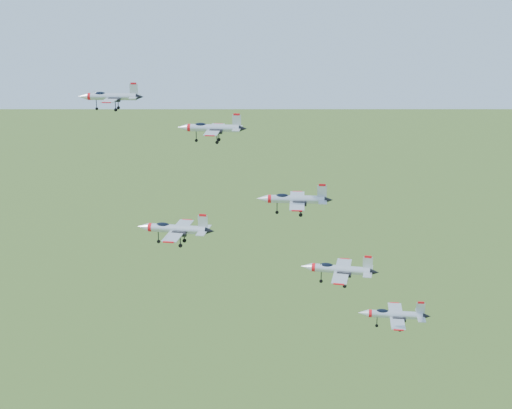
{
  "coord_description": "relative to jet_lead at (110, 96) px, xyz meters",
  "views": [
    {
      "loc": [
        13.58,
        -119.99,
        176.2
      ],
      "look_at": [
        3.12,
        -5.49,
        139.5
      ],
      "focal_mm": 50.0,
      "sensor_mm": 36.0,
      "label": 1
    }
  ],
  "objects": [
    {
      "name": "jet_right_high",
      "position": [
        17.32,
        -28.85,
        -14.91
      ],
      "size": [
        12.01,
        9.96,
        3.21
      ],
      "rotation": [
        0.0,
        0.0,
        -0.09
      ],
      "color": "silver"
    },
    {
      "name": "jet_lead",
      "position": [
        0.0,
        0.0,
        0.0
      ],
      "size": [
        12.18,
        10.04,
        3.26
      ],
      "rotation": [
        0.0,
        0.0,
        0.05
      ],
      "color": "silver"
    },
    {
      "name": "jet_left_low",
      "position": [
        34.18,
        -6.09,
        -16.86
      ],
      "size": [
        13.69,
        11.26,
        3.67
      ],
      "rotation": [
        0.0,
        0.0,
        0.03
      ],
      "color": "silver"
    },
    {
      "name": "jet_trail",
      "position": [
        52.23,
        -12.38,
        -35.62
      ],
      "size": [
        12.69,
        10.44,
        3.4
      ],
      "rotation": [
        0.0,
        0.0,
        -0.02
      ],
      "color": "silver"
    },
    {
      "name": "jet_right_low",
      "position": [
        42.13,
        -19.15,
        -24.56
      ],
      "size": [
        12.89,
        10.73,
        3.44
      ],
      "rotation": [
        0.0,
        0.0,
        -0.12
      ],
      "color": "silver"
    },
    {
      "name": "jet_left_high",
      "position": [
        20.24,
        -10.41,
        -3.34
      ],
      "size": [
        11.9,
        9.76,
        3.19
      ],
      "rotation": [
        0.0,
        0.0,
        -0.0
      ],
      "color": "silver"
    }
  ]
}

